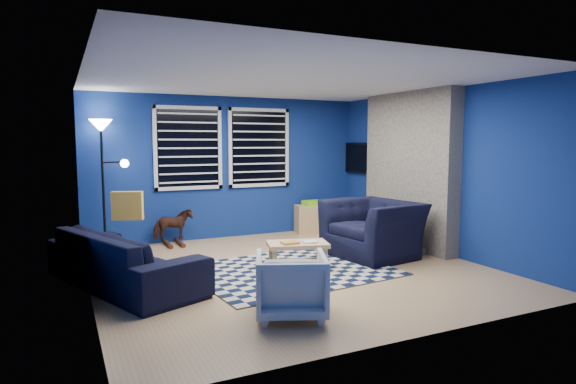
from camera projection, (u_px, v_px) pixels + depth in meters
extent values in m
plane|color=tan|center=(291.00, 270.00, 6.45)|extent=(5.00, 5.00, 0.00)
plane|color=white|center=(291.00, 80.00, 6.19)|extent=(5.00, 5.00, 0.00)
plane|color=navy|center=(230.00, 168.00, 8.56)|extent=(5.00, 0.00, 5.00)
plane|color=navy|center=(85.00, 184.00, 5.25)|extent=(0.00, 5.00, 5.00)
plane|color=navy|center=(437.00, 172.00, 7.39)|extent=(0.00, 5.00, 5.00)
cube|color=gray|center=(409.00, 170.00, 7.78)|extent=(0.26, 2.00, 2.50)
cube|color=black|center=(401.00, 226.00, 7.82)|extent=(0.04, 0.70, 0.60)
cube|color=gray|center=(394.00, 245.00, 7.79)|extent=(0.50, 1.20, 0.08)
cube|color=black|center=(188.00, 148.00, 8.19)|extent=(1.05, 0.02, 1.30)
cube|color=white|center=(187.00, 108.00, 8.11)|extent=(1.17, 0.05, 0.06)
cube|color=white|center=(189.00, 188.00, 8.25)|extent=(1.17, 0.05, 0.06)
cube|color=black|center=(259.00, 148.00, 8.74)|extent=(1.05, 0.02, 1.30)
cube|color=white|center=(259.00, 110.00, 8.66)|extent=(1.17, 0.05, 0.06)
cube|color=white|center=(259.00, 185.00, 8.81)|extent=(1.17, 0.05, 0.06)
cube|color=black|center=(361.00, 158.00, 9.15)|extent=(0.06, 1.00, 0.58)
cube|color=black|center=(359.00, 158.00, 9.13)|extent=(0.01, 0.92, 0.50)
cube|color=black|center=(290.00, 270.00, 6.39)|extent=(2.69, 2.24, 0.02)
imported|color=black|center=(125.00, 258.00, 5.69)|extent=(2.46, 1.68, 0.67)
imported|color=black|center=(373.00, 229.00, 7.17)|extent=(1.43, 1.30, 0.83)
imported|color=gray|center=(291.00, 285.00, 4.70)|extent=(0.89, 0.90, 0.63)
imported|color=#472716|center=(173.00, 225.00, 7.96)|extent=(0.34, 0.65, 0.52)
cube|color=tan|center=(298.00, 244.00, 6.39)|extent=(0.89, 0.66, 0.05)
cube|color=tan|center=(298.00, 262.00, 6.41)|extent=(0.80, 0.57, 0.03)
cube|color=#B97634|center=(290.00, 243.00, 6.29)|extent=(0.26, 0.21, 0.03)
cube|color=silver|center=(310.00, 242.00, 6.34)|extent=(0.21, 0.17, 0.03)
cube|color=tan|center=(280.00, 264.00, 6.10)|extent=(0.07, 0.07, 0.32)
cube|color=tan|center=(326.00, 258.00, 6.39)|extent=(0.07, 0.07, 0.32)
cube|color=tan|center=(269.00, 258.00, 6.42)|extent=(0.07, 0.07, 0.32)
cube|color=tan|center=(313.00, 253.00, 6.71)|extent=(0.07, 0.07, 0.32)
cube|color=tan|center=(312.00, 219.00, 9.06)|extent=(0.69, 0.53, 0.52)
cube|color=black|center=(312.00, 219.00, 9.06)|extent=(0.60, 0.47, 0.41)
cube|color=#96E41A|center=(312.00, 203.00, 9.03)|extent=(0.39, 0.32, 0.09)
cylinder|color=black|center=(106.00, 250.00, 7.53)|extent=(0.26, 0.26, 0.03)
cylinder|color=black|center=(103.00, 190.00, 7.44)|extent=(0.04, 0.04, 1.91)
cone|color=white|center=(101.00, 126.00, 7.33)|extent=(0.34, 0.34, 0.19)
sphere|color=white|center=(125.00, 163.00, 7.48)|extent=(0.13, 0.13, 0.13)
cube|color=gold|center=(127.00, 206.00, 6.42)|extent=(0.42, 0.26, 0.38)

